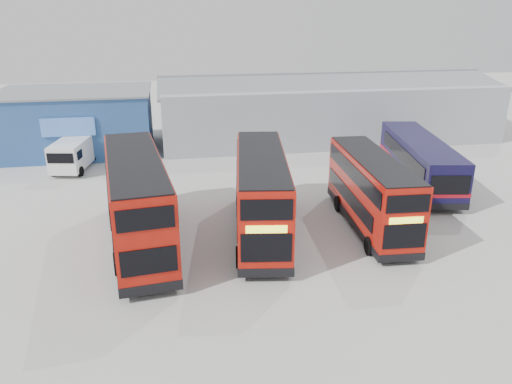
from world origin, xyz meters
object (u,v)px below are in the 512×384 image
(double_decker_left, at_px, (138,203))
(double_decker_centre, at_px, (261,196))
(office_block, at_px, (77,121))
(double_decker_right, at_px, (371,193))
(maintenance_shed, at_px, (323,107))
(panel_van, at_px, (74,153))
(single_decker_blue, at_px, (419,162))

(double_decker_left, bearing_deg, double_decker_centre, 175.24)
(office_block, relative_size, double_decker_left, 1.09)
(double_decker_centre, relative_size, double_decker_right, 1.11)
(office_block, distance_m, double_decker_right, 26.36)
(maintenance_shed, distance_m, double_decker_left, 26.67)
(office_block, bearing_deg, double_decker_centre, -57.25)
(office_block, bearing_deg, maintenance_shed, 5.21)
(panel_van, bearing_deg, double_decker_centre, -38.89)
(single_decker_blue, relative_size, panel_van, 2.14)
(double_decker_centre, distance_m, double_decker_right, 6.12)
(office_block, height_order, maintenance_shed, maintenance_shed)
(maintenance_shed, height_order, single_decker_blue, maintenance_shed)
(maintenance_shed, bearing_deg, double_decker_left, -127.42)
(office_block, relative_size, maintenance_shed, 0.40)
(office_block, distance_m, maintenance_shed, 22.09)
(double_decker_right, distance_m, panel_van, 22.62)
(double_decker_left, xyz_separation_m, double_decker_centre, (6.37, 0.25, -0.12))
(double_decker_centre, distance_m, single_decker_blue, 13.69)
(double_decker_left, bearing_deg, maintenance_shed, -134.43)
(office_block, height_order, double_decker_left, office_block)
(panel_van, bearing_deg, double_decker_right, -27.16)
(panel_van, bearing_deg, maintenance_shed, 28.85)
(single_decker_blue, bearing_deg, maintenance_shed, -71.08)
(maintenance_shed, distance_m, single_decker_blue, 14.94)
(double_decker_left, relative_size, single_decker_blue, 0.96)
(maintenance_shed, xyz_separation_m, double_decker_right, (-3.72, -20.99, -0.60))
(maintenance_shed, relative_size, double_decker_right, 3.17)
(double_decker_centre, height_order, single_decker_blue, double_decker_centre)
(double_decker_right, height_order, panel_van, double_decker_right)
(double_decker_centre, bearing_deg, panel_van, 138.74)
(double_decker_centre, height_order, panel_van, double_decker_centre)
(maintenance_shed, height_order, panel_van, maintenance_shed)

